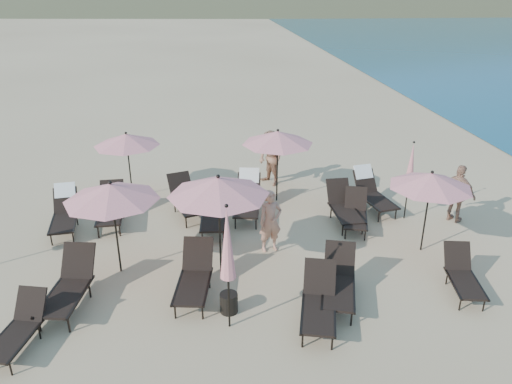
{
  "coord_description": "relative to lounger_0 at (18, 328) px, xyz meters",
  "views": [
    {
      "loc": [
        -1.76,
        -8.37,
        6.32
      ],
      "look_at": [
        -0.32,
        3.5,
        1.1
      ],
      "focal_mm": 35.0,
      "sensor_mm": 36.0,
      "label": 1
    }
  ],
  "objects": [
    {
      "name": "ground",
      "position": [
        5.19,
        0.57,
        -0.41
      ],
      "size": [
        800.0,
        800.0,
        0.0
      ],
      "primitive_type": "plane",
      "color": "#D6BA8C",
      "rests_on": "ground"
    },
    {
      "name": "lounger_0",
      "position": [
        0.0,
        0.0,
        0.0
      ],
      "size": [
        0.93,
        1.61,
        0.87
      ],
      "rotation": [
        0.0,
        0.0,
        -0.25
      ],
      "color": "black",
      "rests_on": "ground"
    },
    {
      "name": "lounger_1",
      "position": [
        0.66,
        1.19,
        0.08
      ],
      "size": [
        0.99,
        1.92,
        1.05
      ],
      "rotation": [
        0.0,
        0.0,
        -0.17
      ],
      "color": "black",
      "rests_on": "ground"
    },
    {
      "name": "lounger_2",
      "position": [
        3.21,
        1.24,
        0.06
      ],
      "size": [
        0.94,
        1.84,
        1.01
      ],
      "rotation": [
        0.0,
        0.0,
        -0.16
      ],
      "color": "black",
      "rests_on": "ground"
    },
    {
      "name": "lounger_3",
      "position": [
        5.62,
        0.06,
        0.05
      ],
      "size": [
        1.06,
        1.83,
        0.99
      ],
      "rotation": [
        0.0,
        0.0,
        -0.25
      ],
      "color": "black",
      "rests_on": "ground"
    },
    {
      "name": "lounger_4",
      "position": [
        6.2,
        0.7,
        0.06
      ],
      "size": [
        1.13,
        1.86,
        1.01
      ],
      "rotation": [
        0.0,
        0.0,
        -0.28
      ],
      "color": "black",
      "rests_on": "ground"
    },
    {
      "name": "lounger_5",
      "position": [
        8.94,
        0.69,
        -0.0
      ],
      "size": [
        0.84,
        1.59,
        0.87
      ],
      "rotation": [
        0.0,
        0.0,
        -0.18
      ],
      "color": "black",
      "rests_on": "ground"
    },
    {
      "name": "lounger_6",
      "position": [
        -0.22,
        4.73,
        0.11
      ],
      "size": [
        0.81,
        1.79,
        1.08
      ],
      "rotation": [
        0.0,
        0.0,
        0.1
      ],
      "color": "black",
      "rests_on": "ground"
    },
    {
      "name": "lounger_7",
      "position": [
        0.96,
        4.92,
        0.06
      ],
      "size": [
        0.73,
        1.76,
        1.0
      ],
      "rotation": [
        0.0,
        0.0,
        0.04
      ],
      "color": "black",
      "rests_on": "ground"
    },
    {
      "name": "lounger_8",
      "position": [
        3.01,
        5.24,
        0.07
      ],
      "size": [
        1.17,
        1.89,
        1.02
      ],
      "rotation": [
        0.0,
        0.0,
        0.31
      ],
      "color": "black",
      "rests_on": "ground"
    },
    {
      "name": "lounger_9",
      "position": [
        4.75,
        5.04,
        0.14
      ],
      "size": [
        0.97,
        1.93,
        1.15
      ],
      "rotation": [
        0.0,
        0.0,
        -0.17
      ],
      "color": "black",
      "rests_on": "ground"
    },
    {
      "name": "lounger_10",
      "position": [
        7.56,
        3.89,
        0.02
      ],
      "size": [
        1.03,
        1.69,
        0.91
      ],
      "rotation": [
        0.0,
        0.0,
        -0.29
      ],
      "color": "black",
      "rests_on": "ground"
    },
    {
      "name": "lounger_11",
      "position": [
        8.4,
        5.03,
        0.12
      ],
      "size": [
        0.96,
        1.86,
        1.11
      ],
      "rotation": [
        0.0,
        0.0,
        0.18
      ],
      "color": "black",
      "rests_on": "ground"
    },
    {
      "name": "lounger_12",
      "position": [
        7.33,
        4.26,
        0.06
      ],
      "size": [
        0.71,
        1.75,
        1.0
      ],
      "rotation": [
        0.0,
        0.0,
        0.03
      ],
      "color": "black",
      "rests_on": "ground"
    },
    {
      "name": "lounger_13",
      "position": [
        3.74,
        4.26,
        0.06
      ],
      "size": [
        0.79,
        1.78,
        1.0
      ],
      "rotation": [
        0.0,
        0.0,
        -0.08
      ],
      "color": "black",
      "rests_on": "ground"
    },
    {
      "name": "umbrella_open_0",
      "position": [
        1.5,
        2.4,
        1.59
      ],
      "size": [
        2.1,
        2.1,
        2.26
      ],
      "color": "black",
      "rests_on": "ground"
    },
    {
      "name": "umbrella_open_1",
      "position": [
        3.81,
        2.11,
        1.72
      ],
      "size": [
        2.24,
        2.24,
        2.41
      ],
      "color": "black",
      "rests_on": "ground"
    },
    {
      "name": "umbrella_open_2",
      "position": [
        8.83,
        2.48,
        1.47
      ],
      "size": [
        1.97,
        1.97,
        2.13
      ],
      "color": "black",
      "rests_on": "ground"
    },
    {
      "name": "umbrella_open_3",
      "position": [
        1.33,
        6.64,
        1.45
      ],
      "size": [
        1.95,
        1.95,
        2.1
      ],
      "color": "black",
      "rests_on": "ground"
    },
    {
      "name": "umbrella_open_4",
      "position": [
        5.72,
        5.87,
        1.59
      ],
      "size": [
        2.1,
        2.1,
        2.26
      ],
      "color": "black",
      "rests_on": "ground"
    },
    {
      "name": "umbrella_closed_0",
      "position": [
        3.86,
        0.1,
        1.43
      ],
      "size": [
        0.31,
        0.31,
        2.64
      ],
      "color": "black",
      "rests_on": "ground"
    },
    {
      "name": "umbrella_closed_1",
      "position": [
        9.11,
        4.23,
        1.18
      ],
      "size": [
        0.27,
        0.27,
        2.28
      ],
      "color": "black",
      "rests_on": "ground"
    },
    {
      "name": "side_table_0",
      "position": [
        3.89,
        0.57,
        -0.2
      ],
      "size": [
        0.37,
        0.37,
        0.42
      ],
      "primitive_type": "cylinder",
      "color": "black",
      "rests_on": "ground"
    },
    {
      "name": "side_table_1",
      "position": [
        6.48,
        1.25,
        -0.2
      ],
      "size": [
        0.44,
        0.44,
        0.42
      ],
      "primitive_type": "cylinder",
      "color": "black",
      "rests_on": "ground"
    },
    {
      "name": "beachgoer_a",
      "position": [
        5.09,
        2.95,
        0.39
      ],
      "size": [
        0.65,
        0.5,
        1.59
      ],
      "primitive_type": "imported",
      "rotation": [
        0.0,
        0.0,
        0.23
      ],
      "color": "tan",
      "rests_on": "ground"
    },
    {
      "name": "beachgoer_b",
      "position": [
        5.72,
        7.18,
        0.48
      ],
      "size": [
        1.03,
        1.09,
        1.79
      ],
      "primitive_type": "imported",
      "rotation": [
        0.0,
        0.0,
        -1.02
      ],
      "color": "#A27053",
      "rests_on": "ground"
    },
    {
      "name": "beachgoer_c",
      "position": [
        10.41,
        3.9,
        0.42
      ],
      "size": [
        0.89,
        1.02,
        1.65
      ],
      "primitive_type": "imported",
      "rotation": [
        0.0,
        0.0,
        2.2
      ],
      "color": "#AA7A61",
      "rests_on": "ground"
    }
  ]
}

